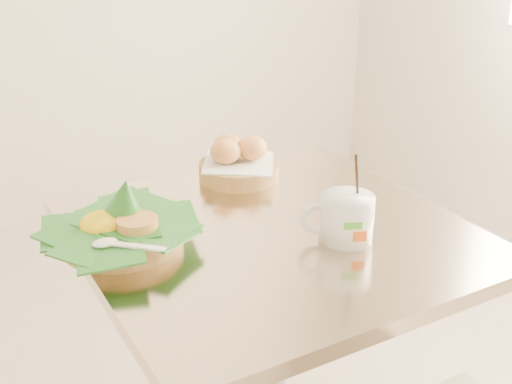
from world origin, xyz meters
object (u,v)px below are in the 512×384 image
rice_basket (121,226)px  coffee_mug (345,217)px  bread_basket (238,162)px  cafe_table (271,325)px

rice_basket → coffee_mug: bearing=-25.9°
rice_basket → bread_basket: rice_basket is taller
bread_basket → coffee_mug: coffee_mug is taller
cafe_table → rice_basket: size_ratio=2.69×
cafe_table → bread_basket: bread_basket is taller
cafe_table → rice_basket: (-0.27, 0.08, 0.26)m
coffee_mug → rice_basket: bearing=154.1°
rice_basket → coffee_mug: 0.41m
rice_basket → coffee_mug: size_ratio=1.63×
cafe_table → bread_basket: bearing=76.8°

